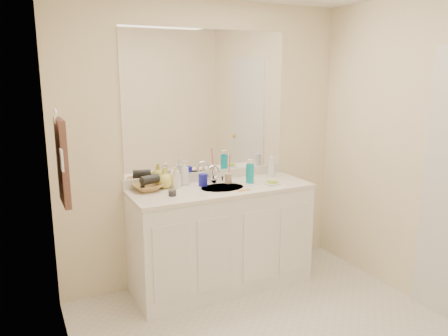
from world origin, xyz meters
name	(u,v)px	position (x,y,z in m)	size (l,w,h in m)	color
wall_back	(207,144)	(0.00, 1.30, 1.20)	(2.60, 0.02, 2.40)	#F5E4BF
wall_left	(71,202)	(-1.30, 0.00, 1.20)	(0.02, 2.60, 2.40)	#F5E4BF
wall_right	(440,157)	(1.30, 0.00, 1.20)	(0.02, 2.60, 2.40)	#F5E4BF
vanity_cabinet	(221,238)	(0.00, 1.02, 0.42)	(1.50, 0.55, 0.85)	white
countertop	(221,189)	(0.00, 1.02, 0.86)	(1.52, 0.57, 0.03)	white
backsplash	(208,176)	(0.00, 1.29, 0.92)	(1.52, 0.03, 0.08)	silver
sink_basin	(222,189)	(0.00, 1.00, 0.87)	(0.37, 0.37, 0.02)	beige
faucet	(213,176)	(0.00, 1.18, 0.94)	(0.02, 0.02, 0.11)	silver
mirror	(207,102)	(0.00, 1.29, 1.56)	(1.48, 0.01, 1.20)	white
blue_mug	(203,180)	(-0.12, 1.12, 0.93)	(0.07, 0.07, 0.10)	#17179E
tan_cup	(228,178)	(0.11, 1.12, 0.92)	(0.06, 0.06, 0.08)	beige
toothbrush	(229,166)	(0.12, 1.12, 1.03)	(0.01, 0.01, 0.19)	#D9397C
mouthwash_bottle	(250,173)	(0.28, 1.04, 0.96)	(0.07, 0.07, 0.17)	#0E9AAD
clear_pump_bottle	(271,167)	(0.58, 1.17, 0.97)	(0.07, 0.07, 0.17)	silver
soap_dish	(272,184)	(0.42, 0.90, 0.89)	(0.11, 0.09, 0.01)	silver
green_soap	(272,182)	(0.42, 0.90, 0.90)	(0.07, 0.05, 0.03)	#A6D935
orange_comb	(244,190)	(0.11, 0.84, 0.88)	(0.11, 0.02, 0.00)	orange
dark_jar	(172,193)	(-0.45, 0.95, 0.90)	(0.06, 0.06, 0.04)	#2A292F
extra_white_bottle	(177,179)	(-0.34, 1.15, 0.95)	(0.05, 0.05, 0.15)	white
soap_bottle_white	(184,173)	(-0.25, 1.23, 0.98)	(0.08, 0.08, 0.21)	white
soap_bottle_cream	(175,177)	(-0.35, 1.19, 0.96)	(0.08, 0.08, 0.17)	#FAE9CC
soap_bottle_yellow	(165,178)	(-0.43, 1.20, 0.96)	(0.13, 0.13, 0.17)	#CCCB4F
wicker_basket	(148,187)	(-0.58, 1.18, 0.91)	(0.23, 0.23, 0.06)	#9E763F
hair_dryer	(150,180)	(-0.56, 1.18, 0.97)	(0.07, 0.07, 0.15)	black
towel_ring	(55,115)	(-1.27, 0.77, 1.55)	(0.11, 0.11, 0.01)	silver
hand_towel	(62,162)	(-1.25, 0.77, 1.25)	(0.04, 0.32, 0.55)	#3F2721
switch_plate	(62,160)	(-1.27, 0.57, 1.30)	(0.01, 0.09, 0.13)	white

